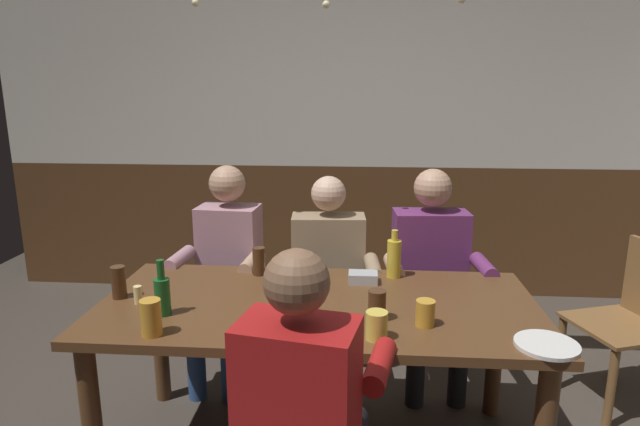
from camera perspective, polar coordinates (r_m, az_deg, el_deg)
The scene contains 21 objects.
back_wall_upper at distance 4.30m, azimuth 2.08°, elevation 13.98°, with size 5.46×0.12×1.34m, color silver.
back_wall_wainscot at distance 4.45m, azimuth 1.95°, elevation -1.63°, with size 5.46×0.12×1.05m, color brown.
dining_table at distance 2.43m, azimuth -0.23°, elevation -11.59°, with size 1.93×0.91×0.75m.
person_0 at distance 3.14m, azimuth -9.97°, elevation -5.47°, with size 0.50×0.55×1.24m.
person_1 at distance 3.06m, azimuth 0.89°, elevation -6.28°, with size 0.57×0.53×1.19m.
person_2 at distance 3.08m, azimuth 11.76°, elevation -5.80°, with size 0.57×0.53×1.24m.
person_3 at distance 1.83m, azimuth -1.58°, elevation -20.12°, with size 0.54×0.58×1.23m.
chair_empty_near_right at distance 3.33m, azimuth 30.35°, elevation -9.77°, with size 0.56×0.56×0.88m.
table_candle at distance 2.50m, azimuth -18.81°, elevation -8.24°, with size 0.04×0.04×0.08m, color #F9E08C.
condiment_caddy at distance 2.62m, azimuth 4.60°, elevation -6.85°, with size 0.14×0.10×0.05m, color #B2B7BC.
plate_0 at distance 2.18m, azimuth 22.99°, elevation -12.80°, with size 0.23×0.23×0.01m, color white.
bottle_0 at distance 2.69m, azimuth 7.88°, elevation -4.72°, with size 0.07×0.07×0.24m.
bottle_1 at distance 2.34m, azimuth -16.40°, elevation -8.25°, with size 0.06×0.06×0.24m.
pint_glass_0 at distance 2.20m, azimuth 11.14°, elevation -10.41°, with size 0.08×0.08×0.10m, color gold.
pint_glass_1 at distance 2.06m, azimuth 6.04°, elevation -11.82°, with size 0.08×0.08×0.11m, color #E5C64C.
pint_glass_2 at distance 2.17m, azimuth -17.55°, elevation -10.56°, with size 0.08×0.08×0.14m, color gold.
pint_glass_3 at distance 2.21m, azimuth 6.08°, elevation -9.74°, with size 0.07×0.07×0.13m, color #4C2D19.
pint_glass_4 at distance 2.72m, azimuth -6.53°, elevation -5.12°, with size 0.06×0.06×0.14m, color #4C2D19.
pint_glass_5 at distance 2.21m, azimuth -1.57°, elevation -9.56°, with size 0.08×0.08×0.14m, color #E5C64C.
pint_glass_6 at distance 2.58m, azimuth -20.64°, elevation -6.91°, with size 0.06×0.06×0.15m, color #4C2D19.
pint_glass_7 at distance 2.45m, azimuth -2.57°, elevation -7.50°, with size 0.07×0.07×0.11m, color #E5C64C.
Camera 1 is at (0.18, -2.02, 1.68)m, focal length 30.06 mm.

